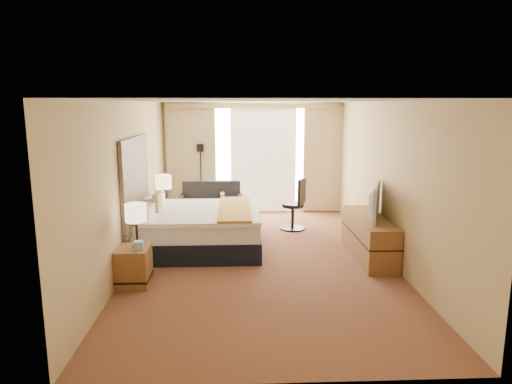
{
  "coord_description": "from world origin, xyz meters",
  "views": [
    {
      "loc": [
        -0.39,
        -7.31,
        2.55
      ],
      "look_at": [
        -0.06,
        0.4,
        1.06
      ],
      "focal_mm": 32.0,
      "sensor_mm": 36.0,
      "label": 1
    }
  ],
  "objects_px": {
    "nightstand_left": "(134,266)",
    "floor_lamp": "(201,165)",
    "television": "(370,202)",
    "bed": "(199,228)",
    "lamp_left": "(136,214)",
    "media_dresser": "(369,237)",
    "nightstand_right": "(162,222)",
    "loveseat": "(211,209)",
    "lamp_right": "(163,183)",
    "desk_chair": "(295,207)"
  },
  "relations": [
    {
      "from": "media_dresser",
      "to": "television",
      "type": "distance_m",
      "value": 0.66
    },
    {
      "from": "desk_chair",
      "to": "nightstand_right",
      "type": "bearing_deg",
      "value": -147.98
    },
    {
      "from": "nightstand_right",
      "to": "television",
      "type": "relative_size",
      "value": 0.54
    },
    {
      "from": "floor_lamp",
      "to": "lamp_left",
      "type": "xyz_separation_m",
      "value": [
        -0.59,
        -4.31,
        -0.13
      ]
    },
    {
      "from": "nightstand_left",
      "to": "desk_chair",
      "type": "relative_size",
      "value": 0.51
    },
    {
      "from": "bed",
      "to": "lamp_right",
      "type": "relative_size",
      "value": 3.23
    },
    {
      "from": "loveseat",
      "to": "lamp_left",
      "type": "height_order",
      "value": "lamp_left"
    },
    {
      "from": "media_dresser",
      "to": "floor_lamp",
      "type": "height_order",
      "value": "floor_lamp"
    },
    {
      "from": "floor_lamp",
      "to": "television",
      "type": "bearing_deg",
      "value": -48.8
    },
    {
      "from": "nightstand_left",
      "to": "floor_lamp",
      "type": "bearing_deg",
      "value": 81.54
    },
    {
      "from": "bed",
      "to": "lamp_left",
      "type": "distance_m",
      "value": 1.88
    },
    {
      "from": "nightstand_left",
      "to": "television",
      "type": "relative_size",
      "value": 0.54
    },
    {
      "from": "floor_lamp",
      "to": "desk_chair",
      "type": "distance_m",
      "value": 2.62
    },
    {
      "from": "loveseat",
      "to": "desk_chair",
      "type": "height_order",
      "value": "desk_chair"
    },
    {
      "from": "nightstand_left",
      "to": "media_dresser",
      "type": "height_order",
      "value": "media_dresser"
    },
    {
      "from": "nightstand_right",
      "to": "lamp_right",
      "type": "bearing_deg",
      "value": 31.69
    },
    {
      "from": "nightstand_left",
      "to": "desk_chair",
      "type": "height_order",
      "value": "desk_chair"
    },
    {
      "from": "lamp_left",
      "to": "nightstand_right",
      "type": "bearing_deg",
      "value": 91.34
    },
    {
      "from": "nightstand_right",
      "to": "bed",
      "type": "xyz_separation_m",
      "value": [
        0.81,
        -0.86,
        0.1
      ]
    },
    {
      "from": "loveseat",
      "to": "bed",
      "type": "bearing_deg",
      "value": -93.88
    },
    {
      "from": "nightstand_left",
      "to": "loveseat",
      "type": "bearing_deg",
      "value": 75.38
    },
    {
      "from": "nightstand_left",
      "to": "television",
      "type": "height_order",
      "value": "television"
    },
    {
      "from": "television",
      "to": "desk_chair",
      "type": "bearing_deg",
      "value": 47.04
    },
    {
      "from": "nightstand_left",
      "to": "lamp_left",
      "type": "height_order",
      "value": "lamp_left"
    },
    {
      "from": "desk_chair",
      "to": "loveseat",
      "type": "bearing_deg",
      "value": -176.81
    },
    {
      "from": "desk_chair",
      "to": "lamp_right",
      "type": "bearing_deg",
      "value": -148.58
    },
    {
      "from": "lamp_left",
      "to": "lamp_right",
      "type": "height_order",
      "value": "lamp_right"
    },
    {
      "from": "lamp_left",
      "to": "television",
      "type": "relative_size",
      "value": 0.62
    },
    {
      "from": "television",
      "to": "bed",
      "type": "bearing_deg",
      "value": 96.35
    },
    {
      "from": "nightstand_left",
      "to": "nightstand_right",
      "type": "distance_m",
      "value": 2.5
    },
    {
      "from": "lamp_left",
      "to": "television",
      "type": "xyz_separation_m",
      "value": [
        3.59,
        0.88,
        -0.05
      ]
    },
    {
      "from": "media_dresser",
      "to": "lamp_right",
      "type": "height_order",
      "value": "lamp_right"
    },
    {
      "from": "nightstand_left",
      "to": "lamp_left",
      "type": "xyz_separation_m",
      "value": [
        0.06,
        0.04,
        0.76
      ]
    },
    {
      "from": "floor_lamp",
      "to": "desk_chair",
      "type": "relative_size",
      "value": 1.54
    },
    {
      "from": "nightstand_right",
      "to": "loveseat",
      "type": "bearing_deg",
      "value": 48.42
    },
    {
      "from": "desk_chair",
      "to": "television",
      "type": "bearing_deg",
      "value": -38.9
    },
    {
      "from": "floor_lamp",
      "to": "television",
      "type": "distance_m",
      "value": 4.56
    },
    {
      "from": "nightstand_left",
      "to": "nightstand_right",
      "type": "xyz_separation_m",
      "value": [
        0.0,
        2.5,
        0.0
      ]
    },
    {
      "from": "nightstand_left",
      "to": "nightstand_right",
      "type": "bearing_deg",
      "value": 90.0
    },
    {
      "from": "desk_chair",
      "to": "media_dresser",
      "type": "bearing_deg",
      "value": -36.05
    },
    {
      "from": "lamp_right",
      "to": "television",
      "type": "height_order",
      "value": "television"
    },
    {
      "from": "loveseat",
      "to": "lamp_right",
      "type": "height_order",
      "value": "lamp_right"
    },
    {
      "from": "media_dresser",
      "to": "desk_chair",
      "type": "bearing_deg",
      "value": 119.37
    },
    {
      "from": "nightstand_left",
      "to": "loveseat",
      "type": "xyz_separation_m",
      "value": [
        0.92,
        3.54,
        0.01
      ]
    },
    {
      "from": "loveseat",
      "to": "lamp_left",
      "type": "bearing_deg",
      "value": -104.33
    },
    {
      "from": "media_dresser",
      "to": "television",
      "type": "bearing_deg",
      "value": -110.97
    },
    {
      "from": "desk_chair",
      "to": "nightstand_left",
      "type": "bearing_deg",
      "value": -108.72
    },
    {
      "from": "media_dresser",
      "to": "lamp_right",
      "type": "xyz_separation_m",
      "value": [
        -3.64,
        1.49,
        0.71
      ]
    },
    {
      "from": "nightstand_right",
      "to": "lamp_left",
      "type": "distance_m",
      "value": 2.57
    },
    {
      "from": "media_dresser",
      "to": "floor_lamp",
      "type": "distance_m",
      "value": 4.57
    }
  ]
}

